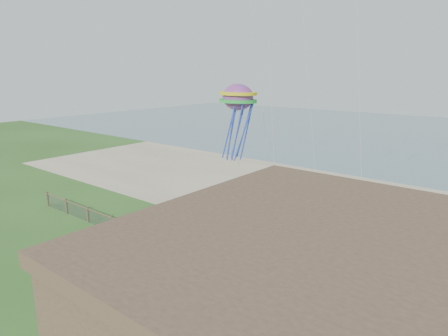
# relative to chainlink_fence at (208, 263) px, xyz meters

# --- Properties ---
(ground) EXTENTS (160.00, 160.00, 0.00)m
(ground) POSITION_rel_chainlink_fence_xyz_m (0.00, -6.00, -0.55)
(ground) COLOR #2F531C
(ground) RESTS_ON ground
(sand_beach) EXTENTS (72.00, 20.00, 0.02)m
(sand_beach) POSITION_rel_chainlink_fence_xyz_m (0.00, 16.00, -0.55)
(sand_beach) COLOR tan
(sand_beach) RESTS_ON ground
(ocean) EXTENTS (160.00, 68.00, 0.02)m
(ocean) POSITION_rel_chainlink_fence_xyz_m (0.00, 60.00, -0.55)
(ocean) COLOR slate
(ocean) RESTS_ON ground
(chainlink_fence) EXTENTS (36.20, 0.20, 1.25)m
(chainlink_fence) POSITION_rel_chainlink_fence_xyz_m (0.00, 0.00, 0.00)
(chainlink_fence) COLOR brown
(chainlink_fence) RESTS_ON ground
(octopus_kite) EXTENTS (3.42, 2.92, 5.96)m
(octopus_kite) POSITION_rel_chainlink_fence_xyz_m (-2.94, 6.60, 7.31)
(octopus_kite) COLOR #FF2847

